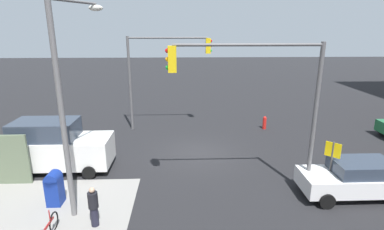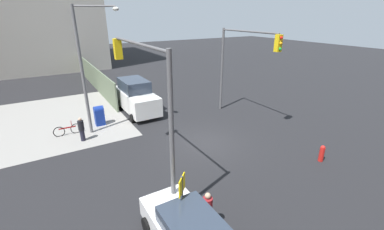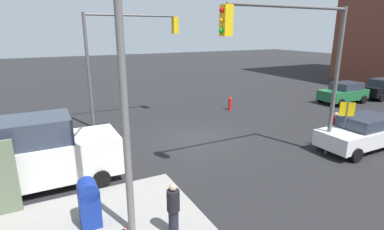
{
  "view_description": "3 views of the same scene",
  "coord_description": "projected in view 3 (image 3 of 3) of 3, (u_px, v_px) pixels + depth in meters",
  "views": [
    {
      "loc": [
        1.01,
        16.08,
        6.98
      ],
      "look_at": [
        0.35,
        -0.94,
        2.04
      ],
      "focal_mm": 28.0,
      "sensor_mm": 36.0,
      "label": 1
    },
    {
      "loc": [
        -11.8,
        8.03,
        7.49
      ],
      "look_at": [
        2.09,
        -0.27,
        1.09
      ],
      "focal_mm": 24.0,
      "sensor_mm": 36.0,
      "label": 2
    },
    {
      "loc": [
        7.06,
        13.16,
        5.52
      ],
      "look_at": [
        -0.15,
        -0.81,
        1.09
      ],
      "focal_mm": 28.0,
      "sensor_mm": 36.0,
      "label": 3
    }
  ],
  "objects": [
    {
      "name": "ground_plane",
      "position": [
        196.0,
        139.0,
        15.87
      ],
      "size": [
        120.0,
        120.0,
        0.0
      ],
      "primitive_type": "plane",
      "color": "black"
    },
    {
      "name": "traffic_signal_nw_corner",
      "position": [
        299.0,
        53.0,
        11.69
      ],
      "size": [
        6.18,
        0.36,
        6.5
      ],
      "color": "#59595B",
      "rests_on": "ground"
    },
    {
      "name": "traffic_signal_se_corner",
      "position": [
        126.0,
        46.0,
        17.44
      ],
      "size": [
        5.74,
        0.36,
        6.5
      ],
      "color": "#59595B",
      "rests_on": "ground"
    },
    {
      "name": "street_lamp_corner",
      "position": [
        124.0,
        64.0,
        7.69
      ],
      "size": [
        1.29,
        2.5,
        8.0
      ],
      "color": "slate",
      "rests_on": "ground"
    },
    {
      "name": "warning_sign_two_way",
      "position": [
        346.0,
        118.0,
        13.87
      ],
      "size": [
        0.48,
        0.48,
        2.4
      ],
      "color": "#4C4C4C",
      "rests_on": "ground"
    },
    {
      "name": "mailbox_blue",
      "position": [
        89.0,
        202.0,
        8.65
      ],
      "size": [
        0.56,
        0.64,
        1.43
      ],
      "color": "navy",
      "rests_on": "ground"
    },
    {
      "name": "fire_hydrant",
      "position": [
        230.0,
        103.0,
        21.54
      ],
      "size": [
        0.26,
        0.26,
        0.94
      ],
      "color": "red",
      "rests_on": "ground"
    },
    {
      "name": "sedan_black",
      "position": [
        383.0,
        88.0,
        25.35
      ],
      "size": [
        4.07,
        2.02,
        1.62
      ],
      "color": "black",
      "rests_on": "ground"
    },
    {
      "name": "sedan_green",
      "position": [
        344.0,
        92.0,
        23.58
      ],
      "size": [
        3.89,
        2.02,
        1.62
      ],
      "color": "#1E6638",
      "rests_on": "ground"
    },
    {
      "name": "coupe_white",
      "position": [
        362.0,
        132.0,
        14.31
      ],
      "size": [
        4.38,
        2.02,
        1.62
      ],
      "color": "white",
      "rests_on": "ground"
    },
    {
      "name": "van_white_delivery",
      "position": [
        38.0,
        154.0,
        10.71
      ],
      "size": [
        5.4,
        2.32,
        2.62
      ],
      "color": "white",
      "rests_on": "ground"
    },
    {
      "name": "pedestrian_crossing",
      "position": [
        334.0,
        128.0,
        14.95
      ],
      "size": [
        0.36,
        0.36,
        1.65
      ],
      "rotation": [
        0.0,
        0.0,
        3.12
      ],
      "color": "maroon",
      "rests_on": "ground"
    },
    {
      "name": "pedestrian_waiting",
      "position": [
        173.0,
        209.0,
        8.24
      ],
      "size": [
        0.36,
        0.36,
        1.56
      ],
      "rotation": [
        0.0,
        0.0,
        0.09
      ],
      "color": "black",
      "rests_on": "ground"
    }
  ]
}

